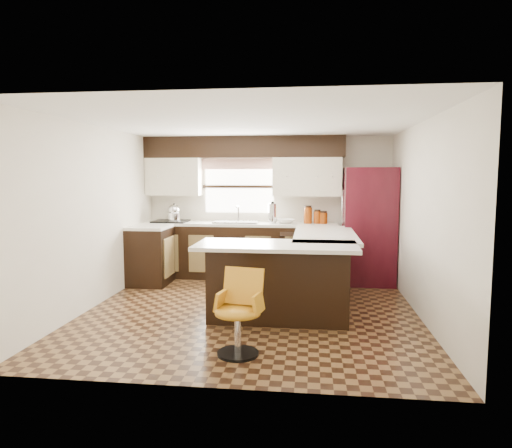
# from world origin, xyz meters

# --- Properties ---
(floor) EXTENTS (4.40, 4.40, 0.00)m
(floor) POSITION_xyz_m (0.00, 0.00, 0.00)
(floor) COLOR #49301A
(floor) RESTS_ON ground
(ceiling) EXTENTS (4.40, 4.40, 0.00)m
(ceiling) POSITION_xyz_m (0.00, 0.00, 2.40)
(ceiling) COLOR silver
(ceiling) RESTS_ON wall_back
(wall_back) EXTENTS (4.40, 0.00, 4.40)m
(wall_back) POSITION_xyz_m (0.00, 2.20, 1.20)
(wall_back) COLOR beige
(wall_back) RESTS_ON floor
(wall_front) EXTENTS (4.40, 0.00, 4.40)m
(wall_front) POSITION_xyz_m (0.00, -2.20, 1.20)
(wall_front) COLOR beige
(wall_front) RESTS_ON floor
(wall_left) EXTENTS (0.00, 4.40, 4.40)m
(wall_left) POSITION_xyz_m (-2.10, 0.00, 1.20)
(wall_left) COLOR beige
(wall_left) RESTS_ON floor
(wall_right) EXTENTS (0.00, 4.40, 4.40)m
(wall_right) POSITION_xyz_m (2.10, 0.00, 1.20)
(wall_right) COLOR beige
(wall_right) RESTS_ON floor
(base_cab_back) EXTENTS (3.30, 0.60, 0.90)m
(base_cab_back) POSITION_xyz_m (-0.45, 1.90, 0.45)
(base_cab_back) COLOR black
(base_cab_back) RESTS_ON floor
(base_cab_left) EXTENTS (0.60, 0.70, 0.90)m
(base_cab_left) POSITION_xyz_m (-1.80, 1.25, 0.45)
(base_cab_left) COLOR black
(base_cab_left) RESTS_ON floor
(counter_back) EXTENTS (3.30, 0.60, 0.04)m
(counter_back) POSITION_xyz_m (-0.45, 1.90, 0.92)
(counter_back) COLOR silver
(counter_back) RESTS_ON base_cab_back
(counter_left) EXTENTS (0.60, 0.70, 0.04)m
(counter_left) POSITION_xyz_m (-1.80, 1.25, 0.92)
(counter_left) COLOR silver
(counter_left) RESTS_ON base_cab_left
(soffit) EXTENTS (3.40, 0.35, 0.36)m
(soffit) POSITION_xyz_m (-0.40, 2.03, 2.22)
(soffit) COLOR black
(soffit) RESTS_ON wall_back
(upper_cab_left) EXTENTS (0.94, 0.35, 0.64)m
(upper_cab_left) POSITION_xyz_m (-1.62, 2.03, 1.72)
(upper_cab_left) COLOR beige
(upper_cab_left) RESTS_ON wall_back
(upper_cab_right) EXTENTS (1.14, 0.35, 0.64)m
(upper_cab_right) POSITION_xyz_m (0.68, 2.03, 1.72)
(upper_cab_right) COLOR beige
(upper_cab_right) RESTS_ON wall_back
(window_pane) EXTENTS (1.20, 0.02, 0.90)m
(window_pane) POSITION_xyz_m (-0.50, 2.18, 1.55)
(window_pane) COLOR white
(window_pane) RESTS_ON wall_back
(valance) EXTENTS (1.30, 0.06, 0.18)m
(valance) POSITION_xyz_m (-0.50, 2.14, 1.94)
(valance) COLOR #D19B93
(valance) RESTS_ON wall_back
(sink) EXTENTS (0.75, 0.45, 0.03)m
(sink) POSITION_xyz_m (-0.50, 1.88, 0.96)
(sink) COLOR #B2B2B7
(sink) RESTS_ON counter_back
(dishwasher) EXTENTS (0.58, 0.03, 0.78)m
(dishwasher) POSITION_xyz_m (0.55, 1.61, 0.43)
(dishwasher) COLOR black
(dishwasher) RESTS_ON floor
(cooktop) EXTENTS (0.58, 0.50, 0.02)m
(cooktop) POSITION_xyz_m (-1.65, 1.88, 0.96)
(cooktop) COLOR black
(cooktop) RESTS_ON counter_back
(peninsula_long) EXTENTS (0.60, 1.95, 0.90)m
(peninsula_long) POSITION_xyz_m (0.90, 0.62, 0.45)
(peninsula_long) COLOR black
(peninsula_long) RESTS_ON floor
(peninsula_return) EXTENTS (1.65, 0.60, 0.90)m
(peninsula_return) POSITION_xyz_m (0.38, -0.35, 0.45)
(peninsula_return) COLOR black
(peninsula_return) RESTS_ON floor
(counter_pen_long) EXTENTS (0.84, 1.95, 0.04)m
(counter_pen_long) POSITION_xyz_m (0.95, 0.62, 0.92)
(counter_pen_long) COLOR silver
(counter_pen_long) RESTS_ON peninsula_long
(counter_pen_return) EXTENTS (1.89, 0.84, 0.04)m
(counter_pen_return) POSITION_xyz_m (0.35, -0.44, 0.92)
(counter_pen_return) COLOR silver
(counter_pen_return) RESTS_ON peninsula_return
(refrigerator) EXTENTS (0.80, 0.77, 1.87)m
(refrigerator) POSITION_xyz_m (1.68, 1.76, 0.93)
(refrigerator) COLOR #3C0913
(refrigerator) RESTS_ON floor
(bar_chair) EXTENTS (0.52, 0.52, 0.83)m
(bar_chair) POSITION_xyz_m (0.07, -1.48, 0.42)
(bar_chair) COLOR orange
(bar_chair) RESTS_ON floor
(kettle) EXTENTS (0.22, 0.22, 0.30)m
(kettle) POSITION_xyz_m (-1.59, 1.88, 1.12)
(kettle) COLOR silver
(kettle) RESTS_ON cooktop
(percolator) EXTENTS (0.14, 0.14, 0.33)m
(percolator) POSITION_xyz_m (0.11, 1.90, 1.11)
(percolator) COLOR silver
(percolator) RESTS_ON counter_back
(mixing_bowl) EXTENTS (0.38, 0.38, 0.07)m
(mixing_bowl) POSITION_xyz_m (0.33, 1.90, 0.98)
(mixing_bowl) COLOR white
(mixing_bowl) RESTS_ON counter_back
(canister_large) EXTENTS (0.14, 0.14, 0.27)m
(canister_large) POSITION_xyz_m (0.70, 1.92, 1.08)
(canister_large) COLOR #782E07
(canister_large) RESTS_ON counter_back
(canister_med) EXTENTS (0.12, 0.12, 0.20)m
(canister_med) POSITION_xyz_m (0.86, 1.92, 1.05)
(canister_med) COLOR #782E07
(canister_med) RESTS_ON counter_back
(canister_small) EXTENTS (0.14, 0.14, 0.18)m
(canister_small) POSITION_xyz_m (0.96, 1.92, 1.04)
(canister_small) COLOR #782E07
(canister_small) RESTS_ON counter_back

